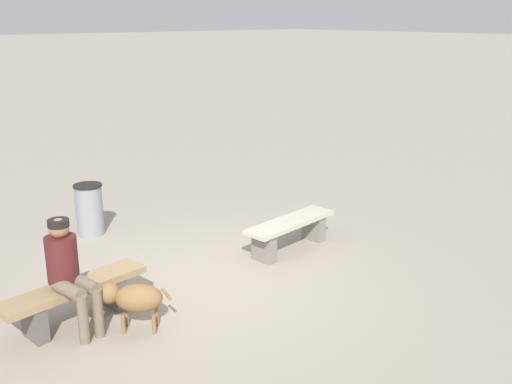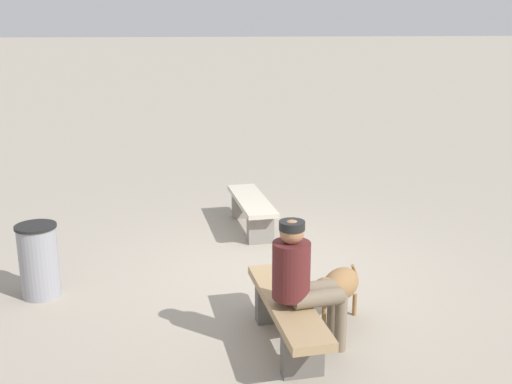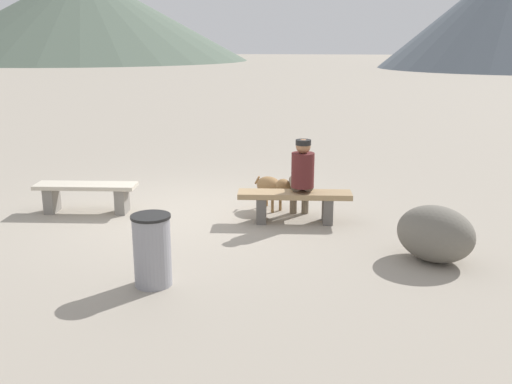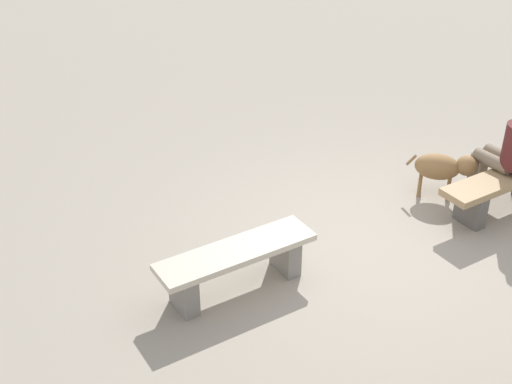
{
  "view_description": "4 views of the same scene",
  "coord_description": "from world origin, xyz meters",
  "px_view_note": "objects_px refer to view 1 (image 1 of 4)",
  "views": [
    {
      "loc": [
        3.96,
        5.52,
        3.24
      ],
      "look_at": [
        -1.15,
        -0.35,
        0.9
      ],
      "focal_mm": 41.13,
      "sensor_mm": 36.0,
      "label": 1
    },
    {
      "loc": [
        6.53,
        -1.0,
        2.85
      ],
      "look_at": [
        -0.5,
        -0.16,
        0.85
      ],
      "focal_mm": 42.79,
      "sensor_mm": 36.0,
      "label": 2
    },
    {
      "loc": [
        2.22,
        -8.1,
        2.59
      ],
      "look_at": [
        1.15,
        -0.64,
        0.57
      ],
      "focal_mm": 39.89,
      "sensor_mm": 36.0,
      "label": 3
    },
    {
      "loc": [
        -3.63,
        -4.72,
        4.08
      ],
      "look_at": [
        -0.99,
        0.7,
        0.49
      ],
      "focal_mm": 47.43,
      "sensor_mm": 36.0,
      "label": 4
    }
  ],
  "objects_px": {
    "seated_person": "(68,268)",
    "trash_bin": "(89,209)",
    "bench_right": "(75,296)",
    "dog": "(133,297)",
    "bench_left": "(290,230)"
  },
  "relations": [
    {
      "from": "dog",
      "to": "trash_bin",
      "type": "distance_m",
      "value": 3.14
    },
    {
      "from": "bench_left",
      "to": "dog",
      "type": "xyz_separation_m",
      "value": [
        2.83,
        0.52,
        0.07
      ]
    },
    {
      "from": "trash_bin",
      "to": "bench_right",
      "type": "bearing_deg",
      "value": 61.0
    },
    {
      "from": "bench_left",
      "to": "trash_bin",
      "type": "height_order",
      "value": "trash_bin"
    },
    {
      "from": "bench_left",
      "to": "trash_bin",
      "type": "relative_size",
      "value": 1.99
    },
    {
      "from": "seated_person",
      "to": "dog",
      "type": "height_order",
      "value": "seated_person"
    },
    {
      "from": "bench_right",
      "to": "trash_bin",
      "type": "bearing_deg",
      "value": -124.81
    },
    {
      "from": "bench_right",
      "to": "dog",
      "type": "relative_size",
      "value": 2.62
    },
    {
      "from": "seated_person",
      "to": "dog",
      "type": "xyz_separation_m",
      "value": [
        -0.49,
        0.45,
        -0.34
      ]
    },
    {
      "from": "bench_right",
      "to": "trash_bin",
      "type": "relative_size",
      "value": 2.11
    },
    {
      "from": "dog",
      "to": "trash_bin",
      "type": "relative_size",
      "value": 0.81
    },
    {
      "from": "seated_person",
      "to": "trash_bin",
      "type": "bearing_deg",
      "value": -128.55
    },
    {
      "from": "seated_person",
      "to": "trash_bin",
      "type": "relative_size",
      "value": 1.55
    },
    {
      "from": "bench_right",
      "to": "dog",
      "type": "distance_m",
      "value": 0.69
    },
    {
      "from": "dog",
      "to": "trash_bin",
      "type": "bearing_deg",
      "value": -66.03
    }
  ]
}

